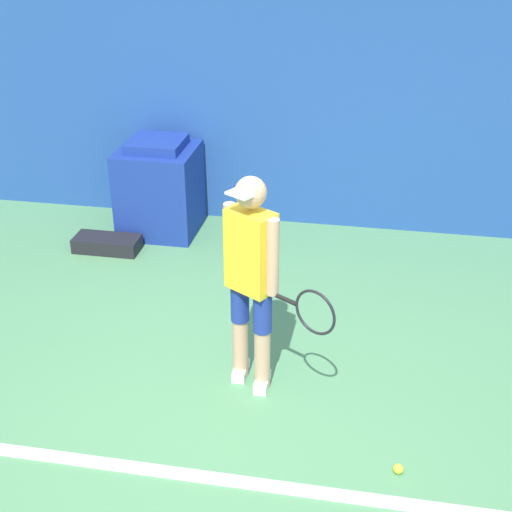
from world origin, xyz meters
TOP-DOWN VIEW (x-y plane):
  - ground_plane at (0.00, 0.00)m, footprint 24.00×24.00m
  - back_wall at (0.00, 3.52)m, footprint 24.00×0.10m
  - court_baseline at (0.00, -0.51)m, footprint 21.60×0.10m
  - tennis_player at (0.03, 0.54)m, footprint 0.85×0.56m
  - tennis_ball at (1.14, -0.24)m, footprint 0.07×0.07m
  - covered_chair at (-1.45, 3.02)m, footprint 0.80×0.79m
  - equipment_bag at (-1.86, 2.43)m, footprint 0.68×0.30m

SIDE VIEW (x-z plane):
  - ground_plane at x=0.00m, z-range 0.00..0.00m
  - court_baseline at x=0.00m, z-range 0.00..0.01m
  - tennis_ball at x=1.14m, z-range 0.00..0.07m
  - equipment_bag at x=-1.86m, z-range 0.00..0.15m
  - covered_chair at x=-1.45m, z-range -0.02..1.01m
  - tennis_player at x=0.03m, z-range 0.09..1.77m
  - back_wall at x=0.00m, z-range 0.00..2.69m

